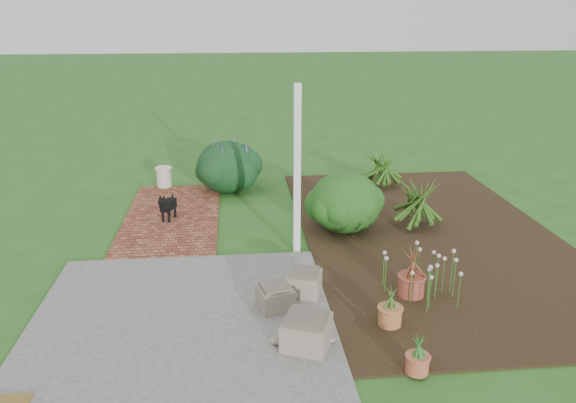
{
  "coord_description": "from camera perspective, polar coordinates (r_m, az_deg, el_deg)",
  "views": [
    {
      "loc": [
        -0.59,
        -7.56,
        3.46
      ],
      "look_at": [
        0.2,
        0.4,
        0.7
      ],
      "focal_mm": 35.0,
      "sensor_mm": 36.0,
      "label": 1
    }
  ],
  "objects": [
    {
      "name": "stone_trough_far",
      "position": [
        7.16,
        1.67,
        -8.29
      ],
      "size": [
        0.5,
        0.5,
        0.27
      ],
      "primitive_type": "cube",
      "rotation": [
        0.0,
        0.0,
        -0.29
      ],
      "color": "gray",
      "rests_on": "concrete_patio"
    },
    {
      "name": "agapanthus_clump_back",
      "position": [
        9.44,
        12.99,
        0.42
      ],
      "size": [
        1.36,
        1.36,
        0.99
      ],
      "primitive_type": null,
      "rotation": [
        0.0,
        0.0,
        -0.28
      ],
      "color": "#1B3A0F",
      "rests_on": "garden_bed"
    },
    {
      "name": "terracotta_pot_bronze",
      "position": [
        7.3,
        12.41,
        -8.3
      ],
      "size": [
        0.43,
        0.43,
        0.27
      ],
      "primitive_type": "cylinder",
      "rotation": [
        0.0,
        0.0,
        -0.37
      ],
      "color": "brown",
      "rests_on": "garden_bed"
    },
    {
      "name": "cream_ceramic_urn",
      "position": [
        11.59,
        -12.49,
        2.43
      ],
      "size": [
        0.34,
        0.34,
        0.39
      ],
      "primitive_type": "cylinder",
      "rotation": [
        0.0,
        0.0,
        0.19
      ],
      "color": "beige",
      "rests_on": "brick_path"
    },
    {
      "name": "purple_flowering_bush",
      "position": [
        11.18,
        -6.19,
        3.66
      ],
      "size": [
        1.52,
        1.52,
        1.03
      ],
      "primitive_type": "ellipsoid",
      "rotation": [
        0.0,
        0.0,
        0.31
      ],
      "color": "black",
      "rests_on": "ground"
    },
    {
      "name": "veranda_post",
      "position": [
        8.02,
        0.92,
        3.04
      ],
      "size": [
        0.1,
        0.1,
        2.5
      ],
      "primitive_type": "cube",
      "color": "white",
      "rests_on": "ground"
    },
    {
      "name": "evergreen_shrub",
      "position": [
        9.09,
        5.85,
        0.1
      ],
      "size": [
        1.18,
        1.18,
        0.99
      ],
      "primitive_type": "ellipsoid",
      "rotation": [
        0.0,
        0.0,
        -0.01
      ],
      "color": "#0E380F",
      "rests_on": "garden_bed"
    },
    {
      "name": "garden_bed",
      "position": [
        9.29,
        14.22,
        -3.34
      ],
      "size": [
        4.0,
        7.0,
        0.03
      ],
      "primitive_type": "cube",
      "color": "black",
      "rests_on": "ground"
    },
    {
      "name": "terracotta_pot_small_right",
      "position": [
        5.93,
        13.01,
        -15.76
      ],
      "size": [
        0.3,
        0.3,
        0.19
      ],
      "primitive_type": "cylinder",
      "rotation": [
        0.0,
        0.0,
        0.43
      ],
      "color": "#B4573D",
      "rests_on": "garden_bed"
    },
    {
      "name": "stone_trough_mid",
      "position": [
        6.83,
        -1.29,
        -9.76
      ],
      "size": [
        0.48,
        0.48,
        0.26
      ],
      "primitive_type": "cube",
      "rotation": [
        0.0,
        0.0,
        0.26
      ],
      "color": "#7C6C5F",
      "rests_on": "concrete_patio"
    },
    {
      "name": "black_dog",
      "position": [
        9.7,
        -12.17,
        -0.34
      ],
      "size": [
        0.27,
        0.52,
        0.46
      ],
      "rotation": [
        0.0,
        0.0,
        -0.32
      ],
      "color": "black",
      "rests_on": "brick_path"
    },
    {
      "name": "pink_flower_patch",
      "position": [
        7.22,
        13.27,
        -7.13
      ],
      "size": [
        1.2,
        1.2,
        0.62
      ],
      "primitive_type": null,
      "rotation": [
        0.0,
        0.0,
        0.29
      ],
      "color": "#113D0F",
      "rests_on": "garden_bed"
    },
    {
      "name": "brick_path",
      "position": [
        9.99,
        -11.69,
        -1.52
      ],
      "size": [
        1.6,
        3.5,
        0.04
      ],
      "primitive_type": "cube",
      "color": "brown",
      "rests_on": "ground"
    },
    {
      "name": "stone_trough_near",
      "position": [
        6.13,
        1.9,
        -13.17
      ],
      "size": [
        0.62,
        0.62,
        0.32
      ],
      "primitive_type": "cube",
      "rotation": [
        0.0,
        0.0,
        -0.39
      ],
      "color": "gray",
      "rests_on": "concrete_patio"
    },
    {
      "name": "concrete_patio",
      "position": [
        6.78,
        -10.69,
        -11.81
      ],
      "size": [
        3.5,
        3.5,
        0.04
      ],
      "primitive_type": "cube",
      "color": "#5A5A57",
      "rests_on": "ground"
    },
    {
      "name": "terracotta_pot_small_left",
      "position": [
        6.63,
        10.31,
        -11.35
      ],
      "size": [
        0.28,
        0.28,
        0.22
      ],
      "primitive_type": "cylinder",
      "rotation": [
        0.0,
        0.0,
        -0.05
      ],
      "color": "#B76C3E",
      "rests_on": "garden_bed"
    },
    {
      "name": "agapanthus_clump_front",
      "position": [
        11.47,
        9.5,
        3.75
      ],
      "size": [
        1.08,
        1.08,
        0.91
      ],
      "primitive_type": null,
      "rotation": [
        0.0,
        0.0,
        -0.05
      ],
      "color": "#15390E",
      "rests_on": "garden_bed"
    },
    {
      "name": "ground",
      "position": [
        8.33,
        -1.1,
        -5.49
      ],
      "size": [
        80.0,
        80.0,
        0.0
      ],
      "primitive_type": "plane",
      "color": "#285D1D",
      "rests_on": "ground"
    }
  ]
}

